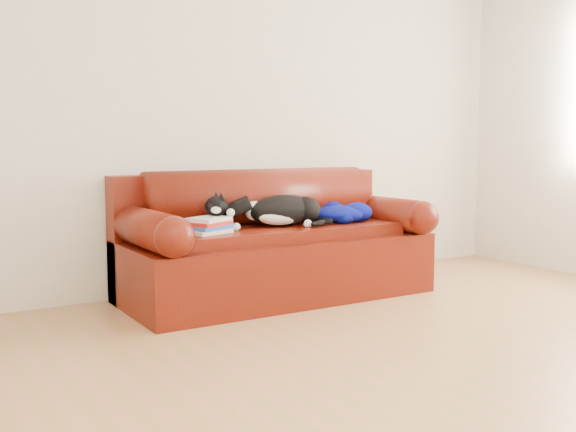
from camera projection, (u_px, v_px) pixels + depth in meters
name	position (u px, v px, depth m)	size (l,w,h in m)	color
ground	(460.00, 347.00, 3.54)	(4.50, 4.50, 0.00)	olive
room_shell	(484.00, 25.00, 3.43)	(4.52, 4.02, 2.61)	beige
sofa_base	(277.00, 263.00, 4.65)	(2.10, 0.90, 0.50)	#370206
sofa_back	(260.00, 216.00, 4.83)	(2.10, 1.01, 0.88)	#370206
book_stack	(208.00, 225.00, 4.23)	(0.32, 0.28, 0.10)	beige
cat	(282.00, 211.00, 4.58)	(0.70, 0.44, 0.27)	black
blanket	(339.00, 213.00, 4.84)	(0.48, 0.38, 0.14)	#020C4E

